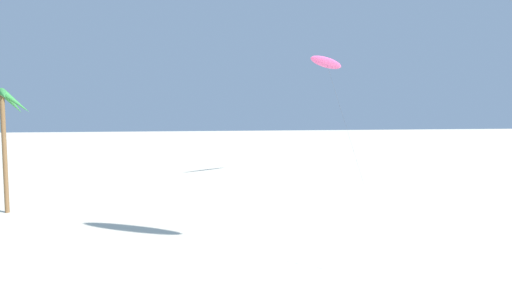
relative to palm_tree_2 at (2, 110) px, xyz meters
The scene contains 2 objects.
palm_tree_2 is the anchor object (origin of this frame).
flying_kite_1 31.76m from the palm_tree_2, 22.33° to the left, with size 6.06×5.71×13.85m.
Camera 1 is at (-2.77, 6.68, 8.69)m, focal length 33.39 mm.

